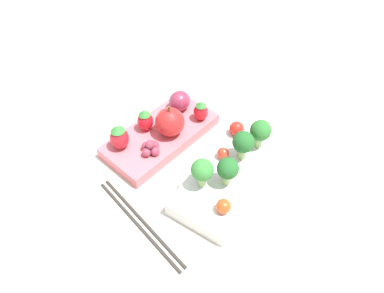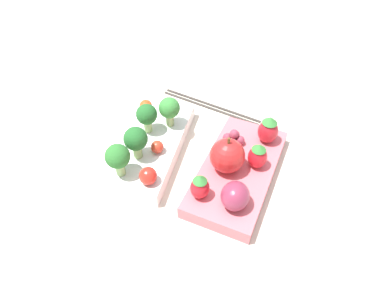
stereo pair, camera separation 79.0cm
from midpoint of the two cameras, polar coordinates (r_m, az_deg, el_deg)
ground_plane at (r=0.46m, az=11.13°, el=-43.57°), size 4.00×4.00×0.00m
bento_box_savoury at (r=0.44m, az=-1.58°, el=-40.50°), size 0.23×0.12×0.03m
bento_box_fruit at (r=0.47m, az=24.97°, el=-45.79°), size 0.23×0.13×0.02m
broccoli_floret_0 at (r=0.39m, az=-4.78°, el=-46.14°), size 0.04×0.04×0.06m
broccoli_floret_1 at (r=0.40m, az=-2.13°, el=-37.38°), size 0.04×0.04×0.05m
broccoli_floret_2 at (r=0.40m, az=4.44°, el=-35.02°), size 0.04×0.04×0.06m
broccoli_floret_3 at (r=0.40m, az=-10.36°, el=-51.10°), size 0.04×0.04×0.06m
cherry_tomato_0 at (r=0.43m, az=-3.20°, el=-30.67°), size 0.02×0.02×0.02m
cherry_tomato_1 at (r=0.42m, az=1.48°, el=-44.73°), size 0.02×0.02×0.02m
cherry_tomato_2 at (r=0.42m, az=-0.24°, el=-53.44°), size 0.03×0.03×0.03m
apple at (r=0.42m, az=23.90°, el=-46.67°), size 0.05×0.05×0.06m
strawberry_0 at (r=0.45m, az=31.46°, el=-36.12°), size 0.03×0.03×0.05m
strawberry_1 at (r=0.43m, az=17.94°, el=-55.22°), size 0.03×0.03×0.04m
strawberry_2 at (r=0.44m, az=31.28°, el=-44.29°), size 0.03×0.03×0.05m
plum at (r=0.44m, az=29.28°, el=-55.03°), size 0.04×0.04×0.04m
grape_cluster at (r=0.44m, az=22.85°, el=-39.06°), size 0.04×0.04×0.03m
chopsticks_pair at (r=0.49m, az=13.26°, el=-25.70°), size 0.06×0.21×0.01m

